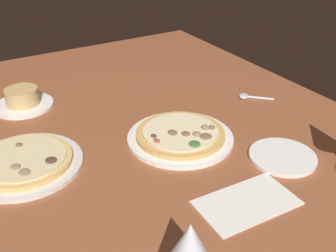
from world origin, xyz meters
The scene contains 8 objects.
dining_table centered at (0.00, 0.00, 2.00)cm, with size 150.00×110.00×4.00cm, color brown.
pizza_main centered at (-6.05, -3.67, 5.17)cm, with size 26.64×26.64×3.39cm.
pizza_side centered at (2.28, 32.81, 5.16)cm, with size 26.14×26.14×3.15cm.
ramekin_on_saucer centered at (33.02, 25.74, 6.18)cm, with size 16.96×16.96×5.55cm.
wine_glass_near centered at (-46.51, 20.66, 15.28)cm, with size 8.32×8.32×16.31cm.
side_plate centered at (-25.22, -19.74, 4.45)cm, with size 15.65×15.65×0.90cm, color white.
paper_menu centered at (-33.23, -2.13, 4.15)cm, with size 11.56×19.89×0.30cm, color white.
spoon centered at (4.02, -34.23, 4.46)cm, with size 9.00×9.14×1.00cm.
Camera 1 is at (-78.23, 42.96, 57.04)cm, focal length 42.86 mm.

